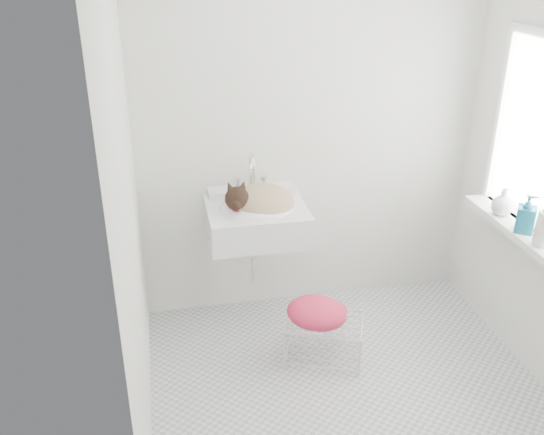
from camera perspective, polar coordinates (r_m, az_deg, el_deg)
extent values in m
cube|color=silver|center=(3.53, 7.34, -16.04)|extent=(2.20, 2.00, 0.02)
cube|color=white|center=(3.77, 3.65, 8.72)|extent=(2.20, 0.02, 2.50)
cube|color=white|center=(2.72, -13.72, 1.32)|extent=(0.02, 2.00, 2.50)
cube|color=white|center=(3.50, 24.55, 6.86)|extent=(0.04, 0.90, 1.10)
cube|color=white|center=(3.65, 22.33, -0.91)|extent=(0.16, 0.88, 0.04)
cube|color=white|center=(3.60, -1.53, 1.10)|extent=(0.60, 0.52, 0.24)
ellipsoid|color=tan|center=(3.58, -1.04, 1.51)|extent=(0.39, 0.34, 0.20)
sphere|color=black|center=(3.46, -3.38, 2.28)|extent=(0.15, 0.15, 0.14)
torus|color=#B60031|center=(3.48, -3.08, 1.64)|extent=(0.13, 0.13, 0.06)
cube|color=silver|center=(3.65, 5.03, -11.31)|extent=(0.52, 0.45, 0.26)
ellipsoid|color=red|center=(3.55, 4.28, -9.72)|extent=(0.44, 0.40, 0.15)
imported|color=silver|center=(3.45, 24.43, -2.43)|extent=(0.10, 0.10, 0.22)
imported|color=#11566F|center=(3.57, 22.97, -1.23)|extent=(0.14, 0.14, 0.22)
imported|color=silver|center=(3.74, 21.12, 0.29)|extent=(0.18, 0.18, 0.16)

